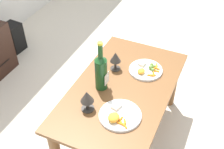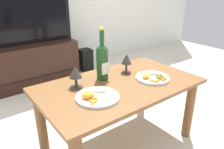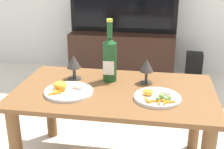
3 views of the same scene
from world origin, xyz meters
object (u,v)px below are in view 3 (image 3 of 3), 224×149
object	(u,v)px
tv_stand	(123,55)
goblet_right	(147,67)
dinner_plate_left	(68,90)
tv_screen	(123,2)
dinner_plate_right	(157,97)
goblet_left	(74,63)
wine_bottle	(110,58)
floor_speaker	(194,68)
dining_table	(114,105)

from	to	relation	value
tv_stand	goblet_right	xyz separation A→B (m)	(0.32, -1.38, 0.35)
dinner_plate_left	tv_stand	bearing A→B (deg)	86.50
tv_screen	dinner_plate_left	distance (m)	1.61
goblet_right	tv_stand	bearing A→B (deg)	102.87
tv_stand	dinner_plate_right	size ratio (longest dim) A/B	4.34
goblet_right	dinner_plate_left	size ratio (longest dim) A/B	0.56
tv_screen	dinner_plate_left	xyz separation A→B (m)	(-0.10, -1.58, -0.29)
goblet_left	wine_bottle	bearing A→B (deg)	2.25
dinner_plate_left	wine_bottle	bearing A→B (deg)	47.75
wine_bottle	dinner_plate_left	size ratio (longest dim) A/B	1.39
tv_screen	dinner_plate_right	bearing A→B (deg)	-76.37
wine_bottle	tv_stand	bearing A→B (deg)	94.11
goblet_left	goblet_right	size ratio (longest dim) A/B	1.00
goblet_left	dinner_plate_right	world-z (taller)	goblet_left
floor_speaker	dinner_plate_left	bearing A→B (deg)	-114.12
dinner_plate_left	goblet_right	bearing A→B (deg)	26.63
goblet_right	dinner_plate_left	xyz separation A→B (m)	(-0.41, -0.21, -0.09)
wine_bottle	dinner_plate_right	bearing A→B (deg)	-37.56
tv_screen	goblet_left	bearing A→B (deg)	-94.90
floor_speaker	goblet_right	world-z (taller)	goblet_right
tv_screen	dinner_plate_left	size ratio (longest dim) A/B	4.07
tv_screen	dinner_plate_right	xyz separation A→B (m)	(0.38, -1.59, -0.29)
dining_table	goblet_left	size ratio (longest dim) A/B	7.44
dining_table	tv_stand	xyz separation A→B (m)	(-0.15, 1.50, -0.16)
goblet_left	dining_table	bearing A→B (deg)	-25.09
wine_bottle	dinner_plate_right	xyz separation A→B (m)	(0.29, -0.22, -0.13)
tv_screen	dining_table	bearing A→B (deg)	-84.39
tv_screen	goblet_right	size ratio (longest dim) A/B	7.27
wine_bottle	goblet_left	distance (m)	0.22
floor_speaker	dinner_plate_right	world-z (taller)	dinner_plate_right
tv_stand	dinner_plate_left	xyz separation A→B (m)	(-0.10, -1.59, 0.27)
dinner_plate_left	tv_screen	bearing A→B (deg)	86.50
tv_stand	dinner_plate_left	world-z (taller)	dinner_plate_left
tv_stand	floor_speaker	size ratio (longest dim) A/B	3.46
tv_stand	goblet_right	distance (m)	1.46
wine_bottle	goblet_right	distance (m)	0.22
dining_table	wine_bottle	bearing A→B (deg)	110.21
tv_stand	wine_bottle	bearing A→B (deg)	-85.89
wine_bottle	goblet_left	xyz separation A→B (m)	(-0.22, -0.01, -0.04)
floor_speaker	goblet_left	xyz separation A→B (m)	(-0.86, -1.35, 0.45)
floor_speaker	wine_bottle	distance (m)	1.57
wine_bottle	dinner_plate_left	xyz separation A→B (m)	(-0.20, -0.22, -0.13)
goblet_right	dinner_plate_right	bearing A→B (deg)	-71.72
goblet_left	dinner_plate_right	bearing A→B (deg)	-22.83
wine_bottle	goblet_right	world-z (taller)	wine_bottle
tv_screen	wine_bottle	xyz separation A→B (m)	(0.10, -1.37, -0.16)
tv_stand	floor_speaker	bearing A→B (deg)	-2.02
tv_stand	floor_speaker	world-z (taller)	tv_stand
goblet_left	dinner_plate_left	xyz separation A→B (m)	(0.02, -0.21, -0.09)
dinner_plate_left	dinner_plate_right	distance (m)	0.48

